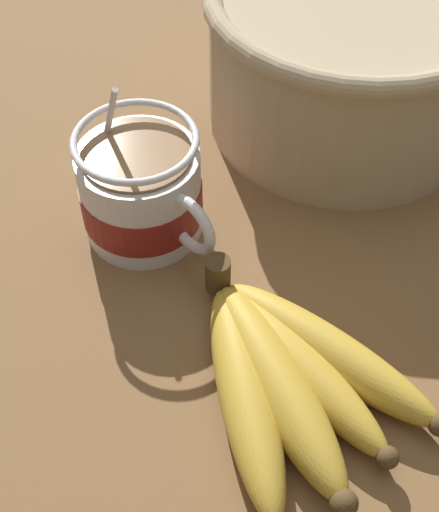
# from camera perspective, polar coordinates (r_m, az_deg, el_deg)

# --- Properties ---
(table) EXTENTS (1.15, 1.15, 0.04)m
(table) POSITION_cam_1_polar(r_m,az_deg,el_deg) (0.62, -4.97, -0.32)
(table) COLOR brown
(table) RESTS_ON ground
(coffee_mug) EXTENTS (0.15, 0.10, 0.14)m
(coffee_mug) POSITION_cam_1_polar(r_m,az_deg,el_deg) (0.59, -6.24, 5.13)
(coffee_mug) COLOR silver
(coffee_mug) RESTS_ON table
(banana_bunch) EXTENTS (0.21, 0.16, 0.04)m
(banana_bunch) POSITION_cam_1_polar(r_m,az_deg,el_deg) (0.51, 5.41, -9.47)
(banana_bunch) COLOR #4C381E
(banana_bunch) RESTS_ON table
(woven_basket) EXTENTS (0.27, 0.27, 0.14)m
(woven_basket) POSITION_cam_1_polar(r_m,az_deg,el_deg) (0.69, 10.60, 15.43)
(woven_basket) COLOR tan
(woven_basket) RESTS_ON table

